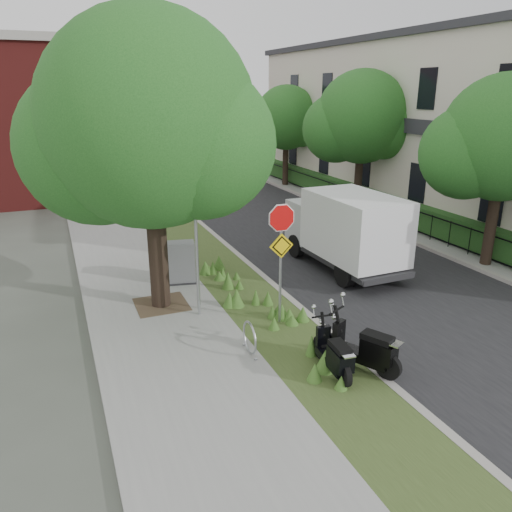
{
  "coord_description": "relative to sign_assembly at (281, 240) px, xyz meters",
  "views": [
    {
      "loc": [
        -6.36,
        -9.95,
        5.82
      ],
      "look_at": [
        -1.29,
        2.47,
        1.3
      ],
      "focal_mm": 35.0,
      "sensor_mm": 36.0,
      "label": 1
    }
  ],
  "objects": [
    {
      "name": "ground",
      "position": [
        1.4,
        -0.58,
        -2.33
      ],
      "size": [
        120.0,
        120.0,
        0.0
      ],
      "primitive_type": "plane",
      "color": "#4C5147",
      "rests_on": "ground"
    },
    {
      "name": "sidewalk_near",
      "position": [
        -2.85,
        9.42,
        -2.27
      ],
      "size": [
        3.5,
        60.0,
        0.12
      ],
      "primitive_type": "cube",
      "color": "gray",
      "rests_on": "ground"
    },
    {
      "name": "verge",
      "position": [
        -0.1,
        9.42,
        -2.27
      ],
      "size": [
        2.0,
        60.0,
        0.12
      ],
      "primitive_type": "cube",
      "color": "#364A1F",
      "rests_on": "ground"
    },
    {
      "name": "kerb_near",
      "position": [
        0.9,
        9.42,
        -2.26
      ],
      "size": [
        0.2,
        60.0,
        0.13
      ],
      "primitive_type": "cube",
      "color": "#9E9991",
      "rests_on": "ground"
    },
    {
      "name": "road",
      "position": [
        4.4,
        9.42,
        -2.32
      ],
      "size": [
        7.0,
        60.0,
        0.01
      ],
      "primitive_type": "cube",
      "color": "black",
      "rests_on": "ground"
    },
    {
      "name": "kerb_far",
      "position": [
        7.9,
        9.42,
        -2.26
      ],
      "size": [
        0.2,
        60.0,
        0.13
      ],
      "primitive_type": "cube",
      "color": "#9E9991",
      "rests_on": "ground"
    },
    {
      "name": "footpath_far",
      "position": [
        9.6,
        9.42,
        -2.27
      ],
      "size": [
        3.2,
        60.0,
        0.12
      ],
      "primitive_type": "cube",
      "color": "gray",
      "rests_on": "ground"
    },
    {
      "name": "street_tree_main",
      "position": [
        -2.68,
        2.28,
        2.48
      ],
      "size": [
        6.21,
        5.54,
        7.66
      ],
      "color": "black",
      "rests_on": "ground"
    },
    {
      "name": "bare_post",
      "position": [
        -1.8,
        1.22,
        -0.21
      ],
      "size": [
        0.08,
        0.08,
        4.0
      ],
      "color": "#A5A8AD",
      "rests_on": "ground"
    },
    {
      "name": "bike_hoop",
      "position": [
        -1.3,
        -1.18,
        -1.83
      ],
      "size": [
        0.06,
        0.78,
        0.77
      ],
      "color": "#A5A8AD",
      "rests_on": "ground"
    },
    {
      "name": "sign_assembly",
      "position": [
        0.0,
        0.0,
        0.0
      ],
      "size": [
        0.94,
        0.08,
        3.22
      ],
      "color": "#A5A8AD",
      "rests_on": "ground"
    },
    {
      "name": "fence_far",
      "position": [
        8.6,
        9.42,
        -1.66
      ],
      "size": [
        0.04,
        24.0,
        1.0
      ],
      "color": "black",
      "rests_on": "ground"
    },
    {
      "name": "hedge_far",
      "position": [
        9.3,
        9.42,
        -1.66
      ],
      "size": [
        1.0,
        24.0,
        1.1
      ],
      "primitive_type": "cube",
      "color": "#184318",
      "rests_on": "footpath_far"
    },
    {
      "name": "terrace_houses",
      "position": [
        12.89,
        9.42,
        1.83
      ],
      "size": [
        7.4,
        26.4,
        8.2
      ],
      "color": "beige",
      "rests_on": "ground"
    },
    {
      "name": "far_tree_a",
      "position": [
        8.34,
        1.46,
        1.8
      ],
      "size": [
        4.6,
        4.1,
        6.22
      ],
      "color": "black",
      "rests_on": "ground"
    },
    {
      "name": "far_tree_b",
      "position": [
        8.34,
        9.46,
        2.04
      ],
      "size": [
        4.83,
        4.31,
        6.56
      ],
      "color": "black",
      "rests_on": "ground"
    },
    {
      "name": "far_tree_c",
      "position": [
        8.34,
        17.46,
        1.63
      ],
      "size": [
        4.37,
        3.89,
        5.93
      ],
      "color": "black",
      "rests_on": "ground"
    },
    {
      "name": "scooter_near",
      "position": [
        0.73,
        -2.85,
        -1.76
      ],
      "size": [
        1.04,
        1.75,
        0.91
      ],
      "color": "black",
      "rests_on": "ground"
    },
    {
      "name": "scooter_far",
      "position": [
        0.01,
        -2.73,
        -1.82
      ],
      "size": [
        0.43,
        1.69,
        0.8
      ],
      "color": "black",
      "rests_on": "ground"
    },
    {
      "name": "box_truck",
      "position": [
        3.79,
        3.06,
        -0.86
      ],
      "size": [
        2.13,
        5.02,
        2.25
      ],
      "color": "#262628",
      "rests_on": "ground"
    },
    {
      "name": "utility_cabinet",
      "position": [
        -1.65,
        3.69,
        -1.59
      ],
      "size": [
        1.07,
        0.82,
        1.28
      ],
      "color": "#262628",
      "rests_on": "ground"
    }
  ]
}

